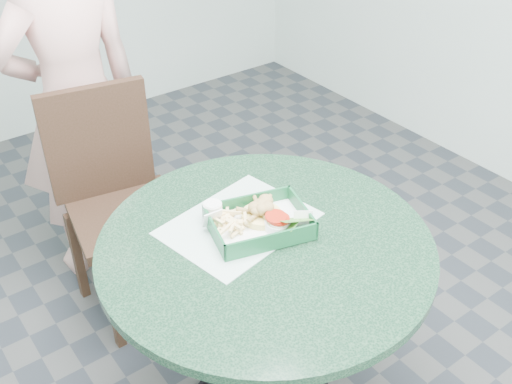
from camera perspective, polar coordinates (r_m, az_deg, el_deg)
cafe_table at (r=1.83m, az=0.86°, el=-9.30°), size 0.96×0.96×0.75m
dining_chair at (r=2.40m, az=-13.27°, el=0.26°), size 0.41×0.41×0.93m
diner_person at (r=2.49m, az=-16.86°, el=8.95°), size 0.62×0.41×1.66m
placemat at (r=1.78m, az=-1.64°, el=-3.52°), size 0.47×0.39×0.00m
food_basket at (r=1.74m, az=0.30°, el=-3.72°), size 0.28×0.20×0.06m
crab_sandwich at (r=1.75m, az=0.23°, el=-2.16°), size 0.12×0.12×0.07m
fries_pile at (r=1.72m, az=-2.49°, el=-3.58°), size 0.13×0.14×0.04m
sauce_ramekin at (r=1.73m, az=-4.45°, el=-2.74°), size 0.06×0.06×0.03m
garnish_cup at (r=1.73m, az=2.44°, el=-3.11°), size 0.11×0.11×0.04m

